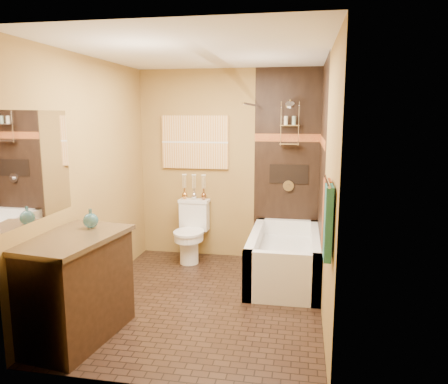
% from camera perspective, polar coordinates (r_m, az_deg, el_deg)
% --- Properties ---
extents(floor, '(3.00, 3.00, 0.00)m').
position_cam_1_polar(floor, '(4.71, -2.64, -13.91)').
color(floor, black).
rests_on(floor, ground).
extents(wall_left, '(0.02, 3.00, 2.50)m').
position_cam_1_polar(wall_left, '(4.77, -16.98, 1.64)').
color(wall_left, olive).
rests_on(wall_left, floor).
extents(wall_right, '(0.02, 3.00, 2.50)m').
position_cam_1_polar(wall_right, '(4.25, 13.20, 0.82)').
color(wall_right, olive).
rests_on(wall_right, floor).
extents(wall_back, '(2.40, 0.02, 2.50)m').
position_cam_1_polar(wall_back, '(5.81, 0.57, 3.53)').
color(wall_back, olive).
rests_on(wall_back, floor).
extents(wall_front, '(2.40, 0.02, 2.50)m').
position_cam_1_polar(wall_front, '(2.94, -9.39, -3.15)').
color(wall_front, olive).
rests_on(wall_front, floor).
extents(ceiling, '(3.00, 3.00, 0.00)m').
position_cam_1_polar(ceiling, '(4.34, -2.92, 17.83)').
color(ceiling, silver).
rests_on(ceiling, wall_back).
extents(alcove_tile_back, '(0.85, 0.01, 2.50)m').
position_cam_1_polar(alcove_tile_back, '(5.72, 8.24, 3.33)').
color(alcove_tile_back, black).
rests_on(alcove_tile_back, wall_back).
extents(alcove_tile_right, '(0.01, 1.50, 2.50)m').
position_cam_1_polar(alcove_tile_right, '(4.99, 12.66, 2.19)').
color(alcove_tile_right, black).
rests_on(alcove_tile_right, wall_right).
extents(mosaic_band_back, '(0.85, 0.01, 0.10)m').
position_cam_1_polar(mosaic_band_back, '(5.68, 8.33, 7.02)').
color(mosaic_band_back, maroon).
rests_on(mosaic_band_back, alcove_tile_back).
extents(mosaic_band_right, '(0.01, 1.50, 0.10)m').
position_cam_1_polar(mosaic_band_right, '(4.95, 12.71, 6.44)').
color(mosaic_band_right, maroon).
rests_on(mosaic_band_right, alcove_tile_right).
extents(alcove_niche, '(0.50, 0.01, 0.25)m').
position_cam_1_polar(alcove_niche, '(5.73, 8.46, 2.32)').
color(alcove_niche, black).
rests_on(alcove_niche, alcove_tile_back).
extents(shower_fixtures, '(0.24, 0.33, 1.16)m').
position_cam_1_polar(shower_fixtures, '(5.58, 8.56, 7.43)').
color(shower_fixtures, silver).
rests_on(shower_fixtures, floor).
extents(curtain_rod, '(0.03, 1.55, 0.03)m').
position_cam_1_polar(curtain_rod, '(4.97, 3.73, 11.29)').
color(curtain_rod, silver).
rests_on(curtain_rod, wall_back).
extents(towel_bar, '(0.02, 0.55, 0.02)m').
position_cam_1_polar(towel_bar, '(3.18, 13.34, 1.39)').
color(towel_bar, silver).
rests_on(towel_bar, wall_right).
extents(towel_teal, '(0.05, 0.22, 0.52)m').
position_cam_1_polar(towel_teal, '(3.10, 13.44, -3.90)').
color(towel_teal, '#206C62').
rests_on(towel_teal, towel_bar).
extents(towel_rust, '(0.05, 0.22, 0.52)m').
position_cam_1_polar(towel_rust, '(3.36, 13.21, -2.84)').
color(towel_rust, maroon).
rests_on(towel_rust, towel_bar).
extents(sunset_painting, '(0.90, 0.04, 0.70)m').
position_cam_1_polar(sunset_painting, '(5.85, -3.81, 6.51)').
color(sunset_painting, orange).
rests_on(sunset_painting, wall_back).
extents(vanity_mirror, '(0.01, 1.00, 0.90)m').
position_cam_1_polar(vanity_mirror, '(3.92, -23.30, 3.19)').
color(vanity_mirror, white).
rests_on(vanity_mirror, wall_left).
extents(bathtub, '(0.80, 1.50, 0.55)m').
position_cam_1_polar(bathtub, '(5.23, 7.91, -8.92)').
color(bathtub, white).
rests_on(bathtub, floor).
extents(toilet, '(0.41, 0.60, 0.79)m').
position_cam_1_polar(toilet, '(5.79, -4.31, -5.10)').
color(toilet, white).
rests_on(toilet, floor).
extents(vanity, '(0.76, 1.11, 0.91)m').
position_cam_1_polar(vanity, '(4.03, -19.05, -11.67)').
color(vanity, black).
rests_on(vanity, floor).
extents(teal_bottle, '(0.15, 0.15, 0.22)m').
position_cam_1_polar(teal_bottle, '(4.08, -17.03, -3.34)').
color(teal_bottle, '#235E6B').
rests_on(teal_bottle, vanity).
extents(bud_vases, '(0.33, 0.07, 0.33)m').
position_cam_1_polar(bud_vases, '(5.83, -3.94, 0.77)').
color(bud_vases, '#B97C39').
rests_on(bud_vases, toilet).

